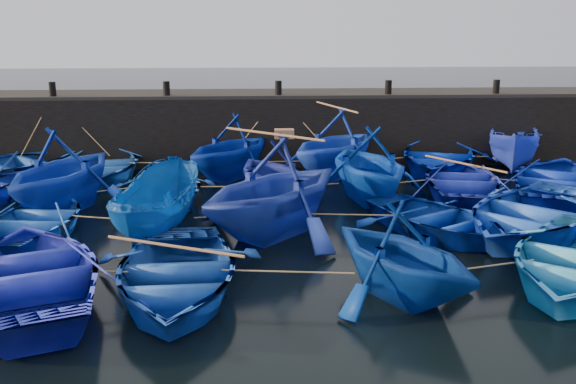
{
  "coord_description": "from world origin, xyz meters",
  "views": [
    {
      "loc": [
        -0.91,
        -13.63,
        5.24
      ],
      "look_at": [
        0.0,
        3.2,
        0.7
      ],
      "focal_mm": 40.0,
      "sensor_mm": 36.0,
      "label": 1
    }
  ],
  "objects": [
    {
      "name": "ground",
      "position": [
        0.0,
        0.0,
        0.0
      ],
      "size": [
        120.0,
        120.0,
        0.0
      ],
      "primitive_type": "plane",
      "color": "black",
      "rests_on": "ground"
    },
    {
      "name": "quay_wall",
      "position": [
        0.0,
        10.5,
        1.25
      ],
      "size": [
        26.0,
        2.5,
        2.5
      ],
      "primitive_type": "cube",
      "color": "black",
      "rests_on": "ground"
    },
    {
      "name": "quay_top",
      "position": [
        0.0,
        10.5,
        2.56
      ],
      "size": [
        26.0,
        2.5,
        0.12
      ],
      "primitive_type": "cube",
      "color": "black",
      "rests_on": "quay_wall"
    },
    {
      "name": "bollard_0",
      "position": [
        -8.0,
        9.6,
        2.87
      ],
      "size": [
        0.24,
        0.24,
        0.5
      ],
      "primitive_type": "cylinder",
      "color": "black",
      "rests_on": "quay_top"
    },
    {
      "name": "bollard_1",
      "position": [
        -4.0,
        9.6,
        2.87
      ],
      "size": [
        0.24,
        0.24,
        0.5
      ],
      "primitive_type": "cylinder",
      "color": "black",
      "rests_on": "quay_top"
    },
    {
      "name": "bollard_2",
      "position": [
        0.0,
        9.6,
        2.87
      ],
      "size": [
        0.24,
        0.24,
        0.5
      ],
      "primitive_type": "cylinder",
      "color": "black",
      "rests_on": "quay_top"
    },
    {
      "name": "bollard_3",
      "position": [
        4.0,
        9.6,
        2.87
      ],
      "size": [
        0.24,
        0.24,
        0.5
      ],
      "primitive_type": "cylinder",
      "color": "black",
      "rests_on": "quay_top"
    },
    {
      "name": "bollard_4",
      "position": [
        8.0,
        9.6,
        2.87
      ],
      "size": [
        0.24,
        0.24,
        0.5
      ],
      "primitive_type": "cylinder",
      "color": "black",
      "rests_on": "quay_top"
    },
    {
      "name": "boat_0",
      "position": [
        -9.11,
        7.6,
        0.56
      ],
      "size": [
        6.56,
        6.58,
        1.12
      ],
      "primitive_type": "imported",
      "rotation": [
        0.0,
        0.0,
        2.36
      ],
      "color": "navy",
      "rests_on": "ground"
    },
    {
      "name": "boat_1",
      "position": [
        -6.05,
        7.85,
        0.52
      ],
      "size": [
        4.55,
        5.65,
        1.04
      ],
      "primitive_type": "imported",
      "rotation": [
        0.0,
        0.0,
        0.21
      ],
      "color": "#1C5099",
      "rests_on": "ground"
    },
    {
      "name": "boat_2",
      "position": [
        -1.69,
        7.77,
        1.09
      ],
      "size": [
        5.34,
        5.47,
        2.19
      ],
      "primitive_type": "imported",
      "rotation": [
        0.0,
        0.0,
        -0.63
      ],
      "color": "#001D8B",
      "rests_on": "ground"
    },
    {
      "name": "boat_3",
      "position": [
        1.88,
        7.8,
        1.18
      ],
      "size": [
        5.87,
        5.94,
        2.37
      ],
      "primitive_type": "imported",
      "rotation": [
        0.0,
        0.0,
        -0.71
      ],
      "color": "blue",
      "rests_on": "ground"
    },
    {
      "name": "boat_4",
      "position": [
        5.58,
        8.26,
        0.56
      ],
      "size": [
        5.52,
        6.42,
        1.12
      ],
      "primitive_type": "imported",
      "rotation": [
        0.0,
        0.0,
        -0.36
      ],
      "color": "#001F94",
      "rests_on": "ground"
    },
    {
      "name": "boat_5",
      "position": [
        8.3,
        8.21,
        0.88
      ],
      "size": [
        3.3,
        4.88,
        1.77
      ],
      "primitive_type": "imported",
      "rotation": [
        0.0,
        0.0,
        -0.38
      ],
      "color": "blue",
      "rests_on": "ground"
    },
    {
      "name": "boat_7",
      "position": [
        -6.25,
        4.09,
        1.21
      ],
      "size": [
        5.19,
        5.6,
        2.42
      ],
      "primitive_type": "imported",
      "rotation": [
        0.0,
        0.0,
        2.83
      ],
      "color": "#0A2B9C",
      "rests_on": "ground"
    },
    {
      "name": "boat_8",
      "position": [
        -3.54,
        4.49,
        0.47
      ],
      "size": [
        3.76,
        4.87,
        0.93
      ],
      "primitive_type": "imported",
      "rotation": [
        0.0,
        0.0,
        0.13
      ],
      "color": "blue",
      "rests_on": "ground"
    },
    {
      "name": "boat_9",
      "position": [
        -0.34,
        4.42,
        0.98
      ],
      "size": [
        4.44,
        4.71,
        1.97
      ],
      "primitive_type": "imported",
      "rotation": [
        0.0,
        0.0,
        3.55
      ],
      "color": "navy",
      "rests_on": "ground"
    },
    {
      "name": "boat_10",
      "position": [
        2.48,
        4.65,
        1.16
      ],
      "size": [
        4.55,
        5.03,
        2.31
      ],
      "primitive_type": "imported",
      "rotation": [
        0.0,
        0.0,
        3.33
      ],
      "color": "#0437B3",
      "rests_on": "ground"
    },
    {
      "name": "boat_11",
      "position": [
        5.44,
        5.0,
        0.5
      ],
      "size": [
        4.44,
        5.46,
        0.99
      ],
      "primitive_type": "imported",
      "rotation": [
        0.0,
        0.0,
        2.91
      ],
      "color": "#1726A8",
      "rests_on": "ground"
    },
    {
      "name": "boat_12",
      "position": [
        8.24,
        4.48,
        0.59
      ],
      "size": [
        6.32,
        6.97,
        1.19
      ],
      "primitive_type": "imported",
      "rotation": [
        0.0,
        0.0,
        2.64
      ],
      "color": "#051F91",
      "rests_on": "ground"
    },
    {
      "name": "boat_14",
      "position": [
        -6.31,
        1.77,
        0.45
      ],
      "size": [
        3.56,
        4.66,
        0.9
      ],
      "primitive_type": "imported",
      "rotation": [
        0.0,
        0.0,
        3.04
      ],
      "color": "blue",
      "rests_on": "ground"
    },
    {
      "name": "boat_15",
      "position": [
        -3.3,
        1.44,
        0.84
      ],
      "size": [
        2.29,
        4.54,
        1.68
      ],
      "primitive_type": "imported",
      "rotation": [
        0.0,
        0.0,
        2.99
      ],
      "color": "navy",
      "rests_on": "ground"
    },
    {
      "name": "boat_16",
      "position": [
        -0.44,
        1.62,
        1.27
      ],
      "size": [
        6.35,
        6.38,
        2.55
      ],
      "primitive_type": "imported",
      "rotation": [
        0.0,
        0.0,
        -0.75
      ],
      "color": "#193197",
      "rests_on": "ground"
    },
    {
      "name": "boat_17",
      "position": [
        3.67,
        1.36,
        0.44
      ],
      "size": [
        4.81,
        5.22,
        0.88
      ],
      "primitive_type": "imported",
      "rotation": [
        0.0,
        0.0,
        0.55
      ],
      "color": "navy",
      "rests_on": "ground"
    },
    {
      "name": "boat_18",
      "position": [
        5.96,
        1.23,
        0.6
      ],
      "size": [
        6.96,
        7.03,
        1.2
      ],
      "primitive_type": "imported",
      "rotation": [
        0.0,
        0.0,
        -0.75
      ],
      "color": "blue",
      "rests_on": "ground"
    },
    {
      "name": "boat_21",
      "position": [
        -5.2,
        -1.88,
        0.56
      ],
      "size": [
        5.53,
        6.41,
        1.12
      ],
      "primitive_type": "imported",
      "rotation": [
        0.0,
        0.0,
        3.51
      ],
      "color": "#16219F",
      "rests_on": "ground"
    },
    {
      "name": "boat_22",
      "position": [
        -2.47,
        -1.99,
        0.51
      ],
      "size": [
        3.76,
        5.1,
        1.03
      ],
      "primitive_type": "imported",
      "rotation": [
        0.0,
        0.0,
        0.05
      ],
      "color": "navy",
      "rests_on": "ground"
    },
    {
      "name": "boat_23",
      "position": [
        1.88,
        -2.29,
        0.96
      ],
      "size": [
        4.61,
        4.77,
        1.93
      ],
      "primitive_type": "imported",
      "rotation": [
        0.0,
        0.0,
        0.55
      ],
      "color": "navy",
      "rests_on": "ground"
    },
    {
      "name": "wooden_crate",
      "position": [
        -0.04,
        4.42,
        2.09
      ],
      "size": [
        0.55,
        0.35,
        0.25
      ],
      "primitive_type": "cube",
      "color": "#8E5E3E",
      "rests_on": "boat_9"
    },
    {
      "name": "mooring_ropes",
      "position": [
        -0.23,
        5.03,
        0.89
      ],
      "size": [
        17.74,
        11.84,
        2.1
      ],
      "color": "tan",
      "rests_on": "ground"
    },
    {
      "name": "loose_oars",
      "position": [
        1.1,
        3.11,
        1.76
      ],
      "size": [
        10.17,
        11.86,
        1.61
      ],
      "color": "#99724C",
      "rests_on": "ground"
    }
  ]
}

